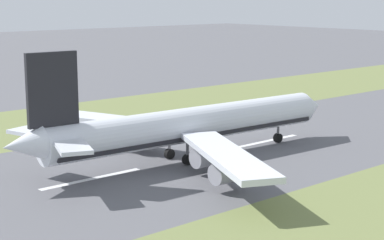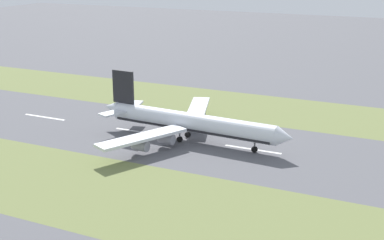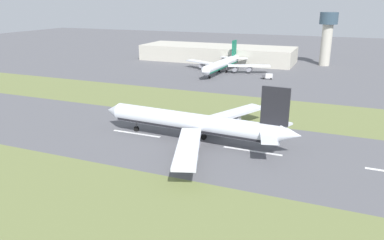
# 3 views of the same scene
# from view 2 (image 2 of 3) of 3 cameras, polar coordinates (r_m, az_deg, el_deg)

# --- Properties ---
(ground_plane) EXTENTS (800.00, 800.00, 0.00)m
(ground_plane) POSITION_cam_2_polar(r_m,az_deg,el_deg) (171.80, -0.72, -2.03)
(ground_plane) COLOR #56565B
(grass_median_west) EXTENTS (40.00, 600.00, 0.01)m
(grass_median_west) POSITION_cam_2_polar(r_m,az_deg,el_deg) (211.37, 4.63, 1.58)
(grass_median_west) COLOR olive
(grass_median_west) RESTS_ON ground
(grass_median_east) EXTENTS (40.00, 600.00, 0.01)m
(grass_median_east) POSITION_cam_2_polar(r_m,az_deg,el_deg) (135.67, -9.14, -7.61)
(grass_median_east) COLOR olive
(grass_median_east) RESTS_ON ground
(centreline_dash_near) EXTENTS (1.20, 18.00, 0.01)m
(centreline_dash_near) POSITION_cam_2_polar(r_m,az_deg,el_deg) (202.30, -15.43, 0.30)
(centreline_dash_near) COLOR silver
(centreline_dash_near) RESTS_ON ground
(centreline_dash_mid) EXTENTS (1.20, 18.00, 0.01)m
(centreline_dash_mid) POSITION_cam_2_polar(r_m,az_deg,el_deg) (179.59, -5.64, -1.25)
(centreline_dash_mid) COLOR silver
(centreline_dash_mid) RESTS_ON ground
(centreline_dash_far) EXTENTS (1.20, 18.00, 0.01)m
(centreline_dash_far) POSITION_cam_2_polar(r_m,az_deg,el_deg) (163.65, 6.51, -3.12)
(centreline_dash_far) COLOR silver
(centreline_dash_far) RESTS_ON ground
(airplane_main_jet) EXTENTS (64.04, 67.20, 20.20)m
(airplane_main_jet) POSITION_cam_2_polar(r_m,az_deg,el_deg) (168.76, -0.57, -0.23)
(airplane_main_jet) COLOR silver
(airplane_main_jet) RESTS_ON ground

